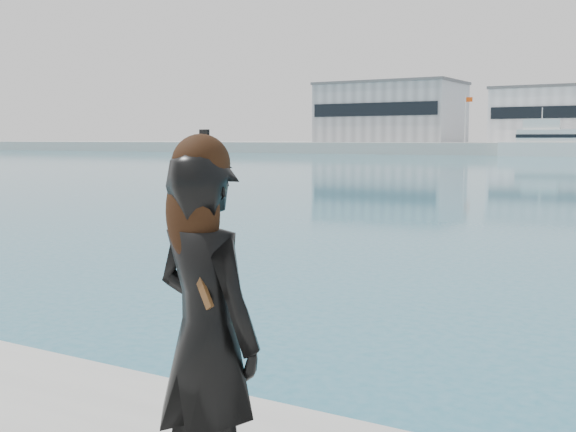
# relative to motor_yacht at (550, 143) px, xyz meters

# --- Properties ---
(warehouse_grey_left) EXTENTS (26.52, 16.36, 11.50)m
(warehouse_grey_left) POSITION_rel_motor_yacht_xyz_m (-33.48, 17.70, 5.71)
(warehouse_grey_left) COLOR gray
(warehouse_grey_left) RESTS_ON far_quay
(warehouse_white) EXTENTS (24.48, 15.35, 9.50)m
(warehouse_white) POSITION_rel_motor_yacht_xyz_m (-0.48, 17.70, 4.71)
(warehouse_white) COLOR silver
(warehouse_white) RESTS_ON far_quay
(flagpole_left) EXTENTS (1.28, 0.16, 8.00)m
(flagpole_left) POSITION_rel_motor_yacht_xyz_m (-16.39, 10.72, 4.49)
(flagpole_left) COLOR silver
(flagpole_left) RESTS_ON far_quay
(motor_yacht) EXTENTS (16.07, 6.48, 7.29)m
(motor_yacht) POSITION_rel_motor_yacht_xyz_m (0.00, 0.00, 0.00)
(motor_yacht) COLOR white
(motor_yacht) RESTS_ON ground
(woman) EXTENTS (0.68, 0.53, 1.77)m
(woman) POSITION_rel_motor_yacht_xyz_m (20.76, -110.67, -0.36)
(woman) COLOR black
(woman) RESTS_ON near_quay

